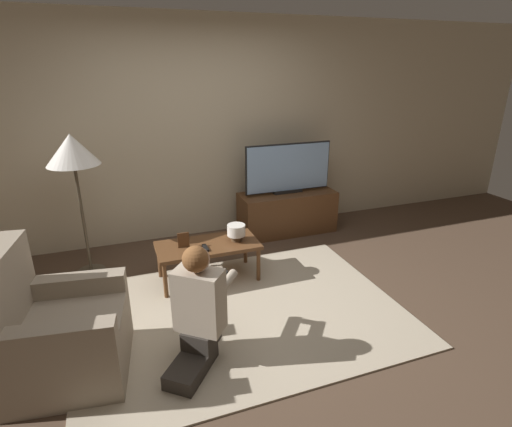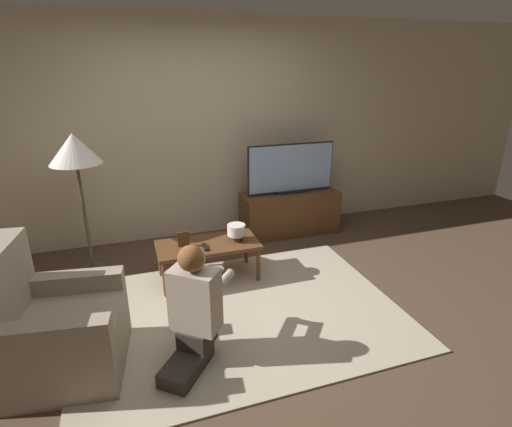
{
  "view_description": "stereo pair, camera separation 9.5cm",
  "coord_description": "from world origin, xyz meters",
  "px_view_note": "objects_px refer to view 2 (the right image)",
  "views": [
    {
      "loc": [
        -0.91,
        -2.82,
        2.06
      ],
      "look_at": [
        0.33,
        0.56,
        0.7
      ],
      "focal_mm": 28.0,
      "sensor_mm": 36.0,
      "label": 1
    },
    {
      "loc": [
        -0.82,
        -2.85,
        2.06
      ],
      "look_at": [
        0.33,
        0.56,
        0.7
      ],
      "focal_mm": 28.0,
      "sensor_mm": 36.0,
      "label": 2
    }
  ],
  "objects_px": {
    "floor_lamp": "(75,154)",
    "coffee_table": "(208,247)",
    "armchair": "(56,333)",
    "table_lamp": "(236,231)",
    "person_kneeling": "(194,306)",
    "tv": "(291,168)"
  },
  "relations": [
    {
      "from": "floor_lamp",
      "to": "armchair",
      "type": "bearing_deg",
      "value": -95.59
    },
    {
      "from": "tv",
      "to": "armchair",
      "type": "xyz_separation_m",
      "value": [
        -2.52,
        -1.79,
        -0.53
      ]
    },
    {
      "from": "person_kneeling",
      "to": "table_lamp",
      "type": "height_order",
      "value": "person_kneeling"
    },
    {
      "from": "person_kneeling",
      "to": "table_lamp",
      "type": "distance_m",
      "value": 1.26
    },
    {
      "from": "armchair",
      "to": "floor_lamp",
      "type": "bearing_deg",
      "value": 2.39
    },
    {
      "from": "coffee_table",
      "to": "floor_lamp",
      "type": "bearing_deg",
      "value": 153.34
    },
    {
      "from": "floor_lamp",
      "to": "coffee_table",
      "type": "bearing_deg",
      "value": -26.66
    },
    {
      "from": "floor_lamp",
      "to": "armchair",
      "type": "xyz_separation_m",
      "value": [
        -0.15,
        -1.49,
        -0.94
      ]
    },
    {
      "from": "armchair",
      "to": "table_lamp",
      "type": "relative_size",
      "value": 5.37
    },
    {
      "from": "coffee_table",
      "to": "armchair",
      "type": "distance_m",
      "value": 1.57
    },
    {
      "from": "tv",
      "to": "armchair",
      "type": "distance_m",
      "value": 3.14
    },
    {
      "from": "tv",
      "to": "person_kneeling",
      "type": "height_order",
      "value": "tv"
    },
    {
      "from": "coffee_table",
      "to": "person_kneeling",
      "type": "distance_m",
      "value": 1.17
    },
    {
      "from": "coffee_table",
      "to": "table_lamp",
      "type": "bearing_deg",
      "value": -4.6
    },
    {
      "from": "armchair",
      "to": "person_kneeling",
      "type": "distance_m",
      "value": 0.97
    },
    {
      "from": "tv",
      "to": "coffee_table",
      "type": "distance_m",
      "value": 1.6
    },
    {
      "from": "coffee_table",
      "to": "person_kneeling",
      "type": "bearing_deg",
      "value": -106.66
    },
    {
      "from": "floor_lamp",
      "to": "person_kneeling",
      "type": "bearing_deg",
      "value": -64.87
    },
    {
      "from": "person_kneeling",
      "to": "tv",
      "type": "bearing_deg",
      "value": -89.95
    },
    {
      "from": "floor_lamp",
      "to": "table_lamp",
      "type": "bearing_deg",
      "value": -22.59
    },
    {
      "from": "floor_lamp",
      "to": "table_lamp",
      "type": "relative_size",
      "value": 8.06
    },
    {
      "from": "person_kneeling",
      "to": "floor_lamp",
      "type": "bearing_deg",
      "value": -26.29
    }
  ]
}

